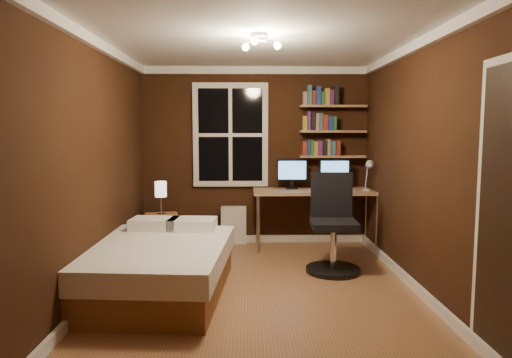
{
  "coord_description": "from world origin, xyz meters",
  "views": [
    {
      "loc": [
        -0.11,
        -4.42,
        1.6
      ],
      "look_at": [
        -0.02,
        0.45,
        1.09
      ],
      "focal_mm": 32.0,
      "sensor_mm": 36.0,
      "label": 1
    }
  ],
  "objects_px": {
    "radiator": "(234,225)",
    "office_chair": "(333,233)",
    "desk": "(315,194)",
    "monitor_left": "(292,174)",
    "monitor_right": "(335,174)",
    "bed": "(158,267)",
    "nightstand": "(162,234)",
    "desk_lamp": "(368,175)",
    "bedside_lamp": "(161,198)"
  },
  "relations": [
    {
      "from": "radiator",
      "to": "office_chair",
      "type": "distance_m",
      "value": 1.76
    },
    {
      "from": "desk",
      "to": "monitor_left",
      "type": "distance_m",
      "value": 0.42
    },
    {
      "from": "radiator",
      "to": "office_chair",
      "type": "relative_size",
      "value": 0.48
    },
    {
      "from": "radiator",
      "to": "monitor_right",
      "type": "bearing_deg",
      "value": -6.1
    },
    {
      "from": "bed",
      "to": "radiator",
      "type": "bearing_deg",
      "value": 75.48
    },
    {
      "from": "desk",
      "to": "monitor_left",
      "type": "xyz_separation_m",
      "value": [
        -0.31,
        0.08,
        0.27
      ]
    },
    {
      "from": "monitor_left",
      "to": "bed",
      "type": "bearing_deg",
      "value": -128.98
    },
    {
      "from": "monitor_right",
      "to": "nightstand",
      "type": "bearing_deg",
      "value": -170.37
    },
    {
      "from": "office_chair",
      "to": "monitor_right",
      "type": "bearing_deg",
      "value": 81.26
    },
    {
      "from": "desk_lamp",
      "to": "radiator",
      "type": "bearing_deg",
      "value": 167.05
    },
    {
      "from": "bed",
      "to": "radiator",
      "type": "relative_size",
      "value": 3.61
    },
    {
      "from": "bedside_lamp",
      "to": "monitor_left",
      "type": "xyz_separation_m",
      "value": [
        1.74,
        0.4,
        0.27
      ]
    },
    {
      "from": "nightstand",
      "to": "radiator",
      "type": "relative_size",
      "value": 0.97
    },
    {
      "from": "desk",
      "to": "desk_lamp",
      "type": "bearing_deg",
      "value": -14.91
    },
    {
      "from": "bed",
      "to": "monitor_left",
      "type": "xyz_separation_m",
      "value": [
        1.5,
        1.86,
        0.74
      ]
    },
    {
      "from": "monitor_left",
      "to": "desk_lamp",
      "type": "distance_m",
      "value": 1.02
    },
    {
      "from": "bed",
      "to": "bedside_lamp",
      "type": "height_order",
      "value": "bedside_lamp"
    },
    {
      "from": "bed",
      "to": "desk_lamp",
      "type": "height_order",
      "value": "desk_lamp"
    },
    {
      "from": "bedside_lamp",
      "to": "bed",
      "type": "bearing_deg",
      "value": -80.82
    },
    {
      "from": "monitor_left",
      "to": "monitor_right",
      "type": "relative_size",
      "value": 1.0
    },
    {
      "from": "nightstand",
      "to": "monitor_right",
      "type": "bearing_deg",
      "value": -2.93
    },
    {
      "from": "monitor_right",
      "to": "office_chair",
      "type": "relative_size",
      "value": 0.38
    },
    {
      "from": "desk",
      "to": "desk_lamp",
      "type": "relative_size",
      "value": 3.85
    },
    {
      "from": "office_chair",
      "to": "desk_lamp",
      "type": "bearing_deg",
      "value": 57.24
    },
    {
      "from": "bed",
      "to": "radiator",
      "type": "xyz_separation_m",
      "value": [
        0.69,
        2.01,
        0.0
      ]
    },
    {
      "from": "bedside_lamp",
      "to": "radiator",
      "type": "distance_m",
      "value": 1.17
    },
    {
      "from": "bedside_lamp",
      "to": "monitor_right",
      "type": "relative_size",
      "value": 1.01
    },
    {
      "from": "nightstand",
      "to": "radiator",
      "type": "bearing_deg",
      "value": 18.01
    },
    {
      "from": "nightstand",
      "to": "monitor_left",
      "type": "height_order",
      "value": "monitor_left"
    },
    {
      "from": "bed",
      "to": "bedside_lamp",
      "type": "bearing_deg",
      "value": 103.58
    },
    {
      "from": "nightstand",
      "to": "monitor_right",
      "type": "relative_size",
      "value": 1.22
    },
    {
      "from": "nightstand",
      "to": "desk",
      "type": "bearing_deg",
      "value": -3.95
    },
    {
      "from": "nightstand",
      "to": "bed",
      "type": "bearing_deg",
      "value": -93.38
    },
    {
      "from": "desk_lamp",
      "to": "office_chair",
      "type": "height_order",
      "value": "desk_lamp"
    },
    {
      "from": "nightstand",
      "to": "monitor_right",
      "type": "distance_m",
      "value": 2.48
    },
    {
      "from": "bed",
      "to": "monitor_right",
      "type": "distance_m",
      "value": 2.9
    },
    {
      "from": "desk",
      "to": "monitor_right",
      "type": "bearing_deg",
      "value": 16.99
    },
    {
      "from": "monitor_right",
      "to": "office_chair",
      "type": "distance_m",
      "value": 1.3
    },
    {
      "from": "bedside_lamp",
      "to": "office_chair",
      "type": "height_order",
      "value": "office_chair"
    },
    {
      "from": "office_chair",
      "to": "nightstand",
      "type": "bearing_deg",
      "value": 162.73
    },
    {
      "from": "nightstand",
      "to": "desk_lamp",
      "type": "relative_size",
      "value": 1.19
    },
    {
      "from": "bedside_lamp",
      "to": "office_chair",
      "type": "distance_m",
      "value": 2.25
    },
    {
      "from": "monitor_left",
      "to": "monitor_right",
      "type": "xyz_separation_m",
      "value": [
        0.59,
        0.0,
        0.0
      ]
    },
    {
      "from": "monitor_left",
      "to": "office_chair",
      "type": "bearing_deg",
      "value": -72.48
    },
    {
      "from": "nightstand",
      "to": "bedside_lamp",
      "type": "relative_size",
      "value": 1.2
    },
    {
      "from": "monitor_right",
      "to": "desk_lamp",
      "type": "bearing_deg",
      "value": -33.62
    },
    {
      "from": "desk",
      "to": "monitor_right",
      "type": "xyz_separation_m",
      "value": [
        0.28,
        0.08,
        0.27
      ]
    },
    {
      "from": "bedside_lamp",
      "to": "monitor_left",
      "type": "distance_m",
      "value": 1.8
    },
    {
      "from": "desk_lamp",
      "to": "desk",
      "type": "bearing_deg",
      "value": 165.09
    },
    {
      "from": "monitor_right",
      "to": "office_chair",
      "type": "bearing_deg",
      "value": -101.21
    }
  ]
}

